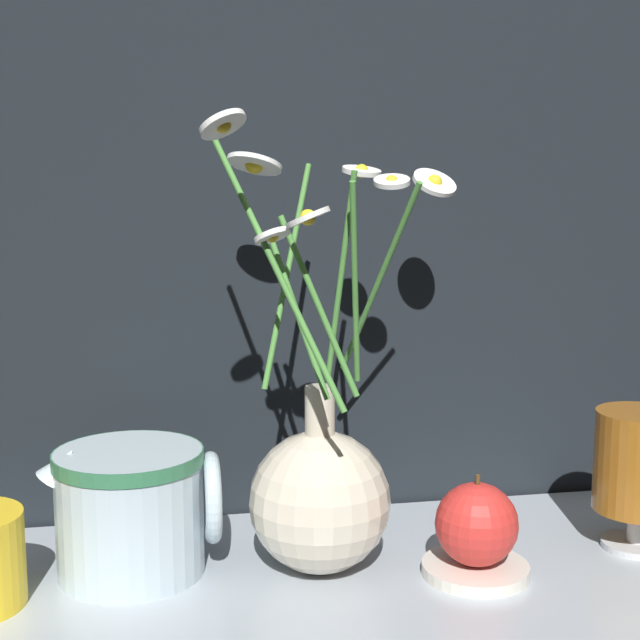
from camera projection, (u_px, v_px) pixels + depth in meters
ground_plane at (318, 594)px, 0.75m from camera, size 6.00×6.00×0.00m
shelf at (318, 588)px, 0.75m from camera, size 0.74×0.33×0.01m
vase_with_flowers at (320, 488)px, 0.76m from camera, size 0.24×0.19×0.38m
ceramic_pitcher at (133, 505)px, 0.75m from camera, size 0.15×0.13×0.12m
tea_glass at (639, 465)px, 0.80m from camera, size 0.08×0.08×0.13m
saucer_plate at (475, 569)px, 0.76m from camera, size 0.09×0.09×0.01m
orange_fruit at (477, 524)px, 0.75m from camera, size 0.07×0.07×0.08m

